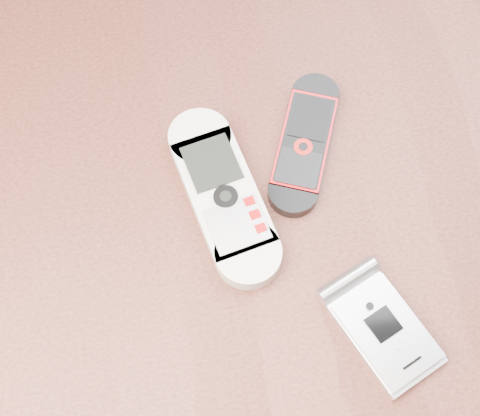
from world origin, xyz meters
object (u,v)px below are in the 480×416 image
(nokia_white, at_px, (223,195))
(motorola_razr, at_px, (384,329))
(table, at_px, (235,256))
(nokia_black_red, at_px, (304,142))

(nokia_white, xyz_separation_m, motorola_razr, (0.10, -0.13, -0.00))
(nokia_white, bearing_deg, motorola_razr, -63.56)
(table, distance_m, nokia_white, 0.12)
(nokia_white, distance_m, motorola_razr, 0.17)
(nokia_white, height_order, nokia_black_red, nokia_white)
(nokia_white, relative_size, motorola_razr, 1.64)
(table, xyz_separation_m, nokia_white, (-0.01, 0.01, 0.11))
(nokia_black_red, bearing_deg, nokia_white, -130.37)
(nokia_black_red, bearing_deg, motorola_razr, -58.00)
(table, height_order, motorola_razr, motorola_razr)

